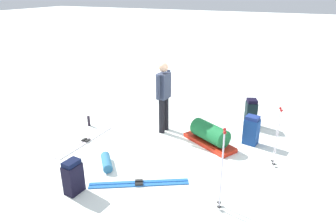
% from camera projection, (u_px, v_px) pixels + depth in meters
% --- Properties ---
extents(ground_plane, '(80.00, 80.00, 0.00)m').
position_uv_depth(ground_plane, '(168.00, 139.00, 7.16)').
color(ground_plane, white).
extents(skier_standing, '(0.57, 0.24, 1.70)m').
position_uv_depth(skier_standing, '(164.00, 94.00, 7.22)').
color(skier_standing, black).
rests_on(skier_standing, ground_plane).
extents(ski_pair_near, '(1.02, 1.63, 0.05)m').
position_uv_depth(ski_pair_near, '(139.00, 183.00, 5.52)').
color(ski_pair_near, '#205DAA').
rests_on(ski_pair_near, ground_plane).
extents(ski_pair_far, '(1.79, 0.24, 0.05)m').
position_uv_depth(ski_pair_far, '(86.00, 141.00, 7.05)').
color(ski_pair_far, silver).
rests_on(ski_pair_far, ground_plane).
extents(backpack_large_dark, '(0.38, 0.35, 0.72)m').
position_uv_depth(backpack_large_dark, '(251.00, 113.00, 7.69)').
color(backpack_large_dark, black).
rests_on(backpack_large_dark, ground_plane).
extents(backpack_bright, '(0.33, 0.24, 0.61)m').
position_uv_depth(backpack_bright, '(73.00, 177.00, 5.21)').
color(backpack_bright, black).
rests_on(backpack_bright, ground_plane).
extents(backpack_small_spare, '(0.30, 0.34, 0.66)m').
position_uv_depth(backpack_small_spare, '(251.00, 130.00, 6.85)').
color(backpack_small_spare, navy).
rests_on(backpack_small_spare, ground_plane).
extents(ski_poles_planted_near, '(0.18, 0.10, 1.21)m').
position_uv_depth(ski_poles_planted_near, '(277.00, 134.00, 5.87)').
color(ski_poles_planted_near, '#B9B1BB').
rests_on(ski_poles_planted_near, ground_plane).
extents(ski_poles_planted_far, '(0.17, 0.10, 1.38)m').
position_uv_depth(ski_poles_planted_far, '(222.00, 166.00, 4.65)').
color(ski_poles_planted_far, '#B5AEC1').
rests_on(ski_poles_planted_far, ground_plane).
extents(gear_sled, '(1.01, 1.34, 0.49)m').
position_uv_depth(gear_sled, '(210.00, 135.00, 6.85)').
color(gear_sled, red).
rests_on(gear_sled, ground_plane).
extents(sleeping_mat_rolled, '(0.53, 0.50, 0.18)m').
position_uv_depth(sleeping_mat_rolled, '(107.00, 162.00, 6.05)').
color(sleeping_mat_rolled, teal).
rests_on(sleeping_mat_rolled, ground_plane).
extents(thermos_bottle, '(0.07, 0.07, 0.26)m').
position_uv_depth(thermos_bottle, '(89.00, 121.00, 7.81)').
color(thermos_bottle, black).
rests_on(thermos_bottle, ground_plane).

